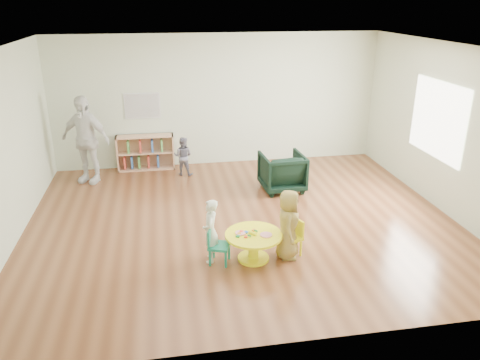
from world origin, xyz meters
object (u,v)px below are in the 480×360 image
(child_left, at_px, (210,231))
(toddler, at_px, (183,156))
(activity_table, at_px, (253,242))
(bookshelf, at_px, (145,152))
(kid_chair_left, at_px, (217,245))
(armchair, at_px, (282,172))
(child_right, at_px, (288,224))
(adult_caretaker, at_px, (85,140))
(kid_chair_right, at_px, (292,236))

(child_left, height_order, toddler, child_left)
(activity_table, relative_size, bookshelf, 0.67)
(activity_table, distance_m, toddler, 3.66)
(kid_chair_left, relative_size, armchair, 0.65)
(kid_chair_left, bearing_deg, activity_table, 109.72)
(armchair, distance_m, child_right, 2.51)
(activity_table, relative_size, child_left, 0.87)
(kid_chair_left, distance_m, bookshelf, 4.22)
(armchair, height_order, child_left, child_left)
(toddler, xyz_separation_m, adult_caretaker, (-1.89, -0.05, 0.47))
(kid_chair_left, xyz_separation_m, adult_caretaker, (-2.14, 3.52, 0.59))
(bookshelf, relative_size, child_right, 1.17)
(kid_chair_left, distance_m, kid_chair_right, 1.10)
(activity_table, height_order, armchair, armchair)
(kid_chair_right, relative_size, adult_caretaker, 0.31)
(activity_table, relative_size, kid_chair_right, 1.49)
(child_right, xyz_separation_m, toddler, (-1.27, 3.59, -0.10))
(kid_chair_right, distance_m, child_right, 0.25)
(child_right, bearing_deg, child_left, 99.85)
(child_right, relative_size, adult_caretaker, 0.59)
(armchair, xyz_separation_m, child_left, (-1.64, -2.36, 0.09))
(toddler, bearing_deg, child_right, 128.29)
(bookshelf, height_order, child_right, child_right)
(kid_chair_right, relative_size, toddler, 0.66)
(child_left, height_order, adult_caretaker, adult_caretaker)
(activity_table, distance_m, armchair, 2.65)
(kid_chair_right, xyz_separation_m, child_right, (-0.09, -0.07, 0.22))
(bookshelf, bearing_deg, kid_chair_right, -62.10)
(kid_chair_left, height_order, bookshelf, bookshelf)
(armchair, bearing_deg, child_left, 51.87)
(kid_chair_right, height_order, toddler, toddler)
(activity_table, bearing_deg, child_left, 172.31)
(kid_chair_right, bearing_deg, kid_chair_left, 71.86)
(kid_chair_left, bearing_deg, adult_caretaker, -128.44)
(child_right, distance_m, adult_caretaker, 4.75)
(activity_table, height_order, kid_chair_right, kid_chair_right)
(toddler, bearing_deg, activity_table, 121.08)
(armchair, bearing_deg, kid_chair_left, 53.92)
(activity_table, bearing_deg, adult_caretaker, 127.08)
(activity_table, bearing_deg, kid_chair_right, 5.73)
(child_left, bearing_deg, kid_chair_left, 53.53)
(kid_chair_right, bearing_deg, child_left, 67.98)
(kid_chair_right, xyz_separation_m, armchair, (0.47, 2.38, 0.07))
(activity_table, relative_size, kid_chair_left, 1.54)
(kid_chair_left, bearing_deg, armchair, 167.51)
(kid_chair_right, height_order, child_left, child_left)
(activity_table, height_order, adult_caretaker, adult_caretaker)
(child_right, xyz_separation_m, adult_caretaker, (-3.15, 3.53, 0.36))
(toddler, bearing_deg, bookshelf, -14.52)
(child_right, bearing_deg, armchair, 1.82)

